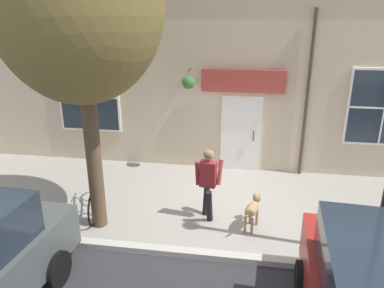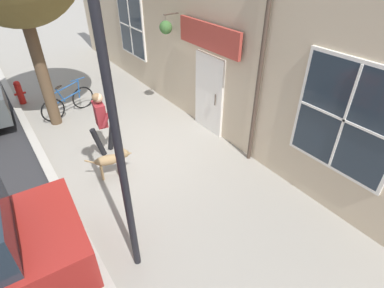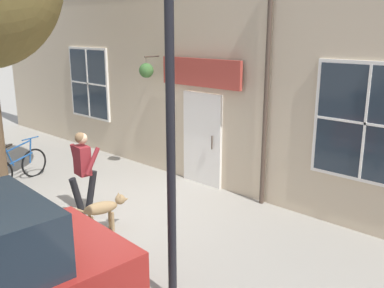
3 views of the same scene
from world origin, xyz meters
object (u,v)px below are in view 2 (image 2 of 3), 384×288
object	(u,v)px
pedestrian_walking	(101,119)
street_lamp	(101,46)
leaning_bicycle	(68,102)
fire_hydrant	(19,92)
dog_on_leash	(111,160)

from	to	relation	value
pedestrian_walking	street_lamp	xyz separation A→B (m)	(0.82, 3.26, 2.60)
leaning_bicycle	street_lamp	world-z (taller)	street_lamp
fire_hydrant	pedestrian_walking	bearing A→B (deg)	105.78
pedestrian_walking	dog_on_leash	size ratio (longest dim) A/B	1.62
pedestrian_walking	dog_on_leash	xyz separation A→B (m)	(0.24, 0.97, -0.51)
dog_on_leash	street_lamp	size ratio (longest dim) A/B	0.18
pedestrian_walking	dog_on_leash	bearing A→B (deg)	75.81
leaning_bicycle	street_lamp	size ratio (longest dim) A/B	0.31
dog_on_leash	street_lamp	bearing A→B (deg)	75.81
fire_hydrant	street_lamp	bearing A→B (deg)	92.74
pedestrian_walking	fire_hydrant	size ratio (longest dim) A/B	2.08
street_lamp	fire_hydrant	bearing A→B (deg)	-87.26
street_lamp	fire_hydrant	world-z (taller)	street_lamp
fire_hydrant	leaning_bicycle	bearing A→B (deg)	123.23
leaning_bicycle	street_lamp	xyz separation A→B (m)	(0.70, 5.82, 3.17)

